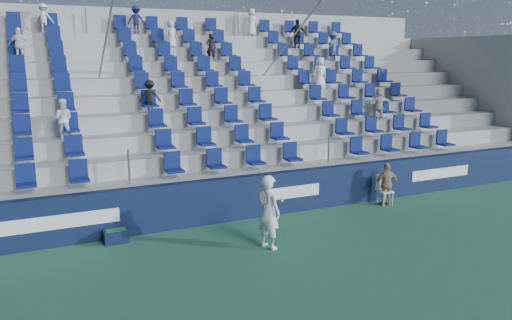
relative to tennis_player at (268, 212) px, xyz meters
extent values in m
plane|color=#2A6242|center=(0.35, -0.92, -0.88)|extent=(70.00, 70.00, 0.00)
cube|color=#0F1A39|center=(0.35, 2.23, -0.28)|extent=(24.00, 0.30, 1.20)
cube|color=white|center=(-4.65, 2.07, -0.26)|extent=(3.20, 0.02, 0.34)
cube|color=white|center=(1.85, 2.07, -0.26)|extent=(1.60, 0.02, 0.34)
cube|color=white|center=(7.35, 2.07, -0.26)|extent=(2.40, 0.02, 0.34)
cube|color=#A7A7A2|center=(0.35, 2.81, -0.28)|extent=(24.00, 0.85, 1.20)
cube|color=#A7A7A2|center=(0.35, 3.66, -0.03)|extent=(24.00, 0.85, 1.70)
cube|color=#A7A7A2|center=(0.35, 4.51, 0.22)|extent=(24.00, 0.85, 2.20)
cube|color=#A7A7A2|center=(0.35, 5.36, 0.47)|extent=(24.00, 0.85, 2.70)
cube|color=#A7A7A2|center=(0.35, 6.21, 0.72)|extent=(24.00, 0.85, 3.20)
cube|color=#A7A7A2|center=(0.35, 7.06, 0.97)|extent=(24.00, 0.85, 3.70)
cube|color=#A7A7A2|center=(0.35, 7.91, 1.22)|extent=(24.00, 0.85, 4.20)
cube|color=#A7A7A2|center=(0.35, 8.76, 1.47)|extent=(24.00, 0.85, 4.70)
cube|color=#A7A7A2|center=(0.35, 9.61, 1.72)|extent=(24.00, 0.85, 5.20)
cube|color=#A7A7A2|center=(0.35, 10.28, 2.22)|extent=(24.00, 0.50, 6.20)
cube|color=#A7A7A2|center=(12.20, 6.21, 1.72)|extent=(0.30, 7.65, 5.20)
cube|color=#0E1A54|center=(0.35, 2.81, 0.67)|extent=(16.05, 0.50, 0.70)
cube|color=#0E1A54|center=(0.35, 3.66, 1.17)|extent=(16.05, 0.50, 0.70)
cube|color=#0E1A54|center=(0.35, 4.51, 1.67)|extent=(16.05, 0.50, 0.70)
cube|color=#0E1A54|center=(0.35, 5.36, 2.17)|extent=(16.05, 0.50, 0.70)
cube|color=#0E1A54|center=(0.35, 6.21, 2.67)|extent=(16.05, 0.50, 0.70)
cube|color=#0E1A54|center=(0.35, 7.06, 3.17)|extent=(16.05, 0.50, 0.70)
cube|color=#0E1A54|center=(0.35, 7.91, 3.67)|extent=(16.05, 0.50, 0.70)
cube|color=#0E1A54|center=(0.35, 8.76, 4.17)|extent=(16.05, 0.50, 0.70)
cube|color=#0E1A54|center=(0.35, 9.61, 4.67)|extent=(16.05, 0.50, 0.70)
cylinder|color=gray|center=(-2.65, 6.21, 3.47)|extent=(0.06, 7.68, 4.55)
cylinder|color=gray|center=(3.35, 6.21, 3.47)|extent=(0.06, 7.68, 4.55)
imported|color=beige|center=(3.86, 9.56, 4.88)|extent=(0.56, 0.37, 1.12)
imported|color=#1A1A4F|center=(-0.88, 9.56, 4.84)|extent=(0.75, 0.55, 1.05)
imported|color=beige|center=(6.57, 4.46, 1.87)|extent=(1.07, 0.54, 1.11)
imported|color=white|center=(-4.93, 7.86, 3.86)|extent=(0.66, 0.33, 1.09)
imported|color=black|center=(5.57, 8.71, 4.41)|extent=(0.75, 0.47, 1.18)
imported|color=#3B5783|center=(6.76, 7.86, 3.91)|extent=(0.87, 0.67, 1.18)
imported|color=white|center=(5.13, 6.16, 2.90)|extent=(0.60, 0.42, 1.17)
imported|color=silver|center=(-4.09, 9.56, 4.82)|extent=(0.72, 0.52, 1.00)
imported|color=silver|center=(0.21, 8.71, 4.31)|extent=(0.55, 0.43, 0.99)
imported|color=white|center=(-4.04, 4.46, 1.86)|extent=(0.60, 0.51, 1.09)
imported|color=black|center=(1.46, 7.86, 3.82)|extent=(0.42, 0.34, 1.00)
imported|color=black|center=(-1.45, 5.31, 2.32)|extent=(0.73, 0.57, 1.00)
imported|color=white|center=(0.00, 0.00, 0.00)|extent=(0.63, 0.75, 1.76)
cylinder|color=navy|center=(-0.25, -0.25, 0.13)|extent=(0.03, 0.03, 0.28)
torus|color=black|center=(-0.25, -0.25, 0.43)|extent=(0.30, 0.17, 0.28)
plane|color=#262626|center=(-0.25, -0.25, 0.43)|extent=(0.30, 0.16, 0.29)
sphere|color=#C7E435|center=(0.25, -0.20, 0.29)|extent=(0.07, 0.07, 0.07)
sphere|color=#C7E435|center=(0.25, -0.14, 0.32)|extent=(0.07, 0.07, 0.07)
cube|color=white|center=(4.72, 1.63, -0.47)|extent=(0.42, 0.42, 0.04)
cube|color=white|center=(4.72, 1.82, -0.22)|extent=(0.40, 0.07, 0.49)
cylinder|color=white|center=(4.56, 1.47, -0.68)|extent=(0.03, 0.03, 0.40)
cylinder|color=white|center=(4.88, 1.47, -0.68)|extent=(0.03, 0.03, 0.40)
cylinder|color=white|center=(4.56, 1.79, -0.68)|extent=(0.03, 0.03, 0.40)
cylinder|color=white|center=(4.88, 1.79, -0.68)|extent=(0.03, 0.03, 0.40)
imported|color=tan|center=(4.72, 1.58, -0.23)|extent=(0.82, 0.50, 1.30)
cube|color=#0E1634|center=(-3.19, 1.83, -0.73)|extent=(0.58, 0.38, 0.31)
cube|color=#1E662D|center=(-3.19, 1.83, -0.65)|extent=(0.47, 0.28, 0.19)
camera|label=1|loc=(-4.87, -9.93, 3.56)|focal=35.00mm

